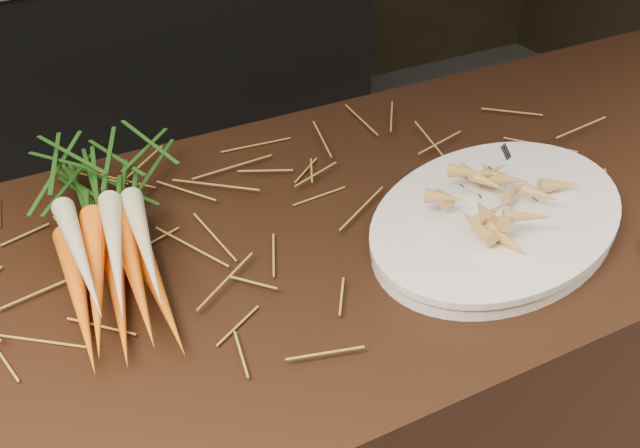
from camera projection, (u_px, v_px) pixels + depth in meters
The scene contains 6 objects.
back_counter at pixel (110, 68), 2.82m from camera, with size 1.82×0.62×0.84m.
straw_bedding at pixel (254, 246), 1.06m from camera, with size 1.40×0.60×0.02m, color olive, non-canonical shape.
root_veg_bunch at pixel (105, 210), 1.06m from camera, with size 0.24×0.53×0.10m.
serving_platter at pixel (497, 221), 1.10m from camera, with size 0.44×0.30×0.02m, color white, non-canonical shape.
roasted_veg_heap at pixel (500, 198), 1.08m from camera, with size 0.22×0.16×0.05m, color #A8833A, non-canonical shape.
serving_fork at pixel (557, 170), 1.19m from camera, with size 0.01×0.17×0.00m, color silver.
Camera 1 is at (-0.35, -0.50, 1.52)m, focal length 45.00 mm.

